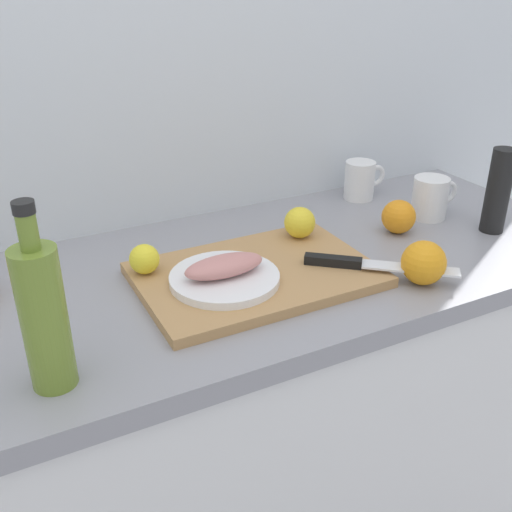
# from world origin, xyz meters

# --- Properties ---
(back_wall) EXTENTS (3.20, 0.05, 2.50)m
(back_wall) POSITION_xyz_m (0.00, 0.33, 1.25)
(back_wall) COLOR silver
(back_wall) RESTS_ON ground_plane
(kitchen_counter) EXTENTS (2.00, 0.60, 0.90)m
(kitchen_counter) POSITION_xyz_m (0.00, 0.00, 0.45)
(kitchen_counter) COLOR white
(kitchen_counter) RESTS_ON ground_plane
(cutting_board) EXTENTS (0.44, 0.30, 0.02)m
(cutting_board) POSITION_xyz_m (0.22, -0.05, 0.91)
(cutting_board) COLOR tan
(cutting_board) RESTS_ON kitchen_counter
(white_plate) EXTENTS (0.20, 0.20, 0.01)m
(white_plate) POSITION_xyz_m (0.15, -0.07, 0.93)
(white_plate) COLOR white
(white_plate) RESTS_ON cutting_board
(fish_fillet) EXTENTS (0.15, 0.06, 0.04)m
(fish_fillet) POSITION_xyz_m (0.15, -0.07, 0.95)
(fish_fillet) COLOR tan
(fish_fillet) RESTS_ON white_plate
(chef_knife) EXTENTS (0.24, 0.21, 0.02)m
(chef_knife) POSITION_xyz_m (0.40, -0.13, 0.93)
(chef_knife) COLOR silver
(chef_knife) RESTS_ON cutting_board
(lemon_0) EXTENTS (0.07, 0.07, 0.07)m
(lemon_0) POSITION_xyz_m (0.37, 0.04, 0.95)
(lemon_0) COLOR yellow
(lemon_0) RESTS_ON cutting_board
(lemon_1) EXTENTS (0.06, 0.06, 0.06)m
(lemon_1) POSITION_xyz_m (0.03, 0.04, 0.95)
(lemon_1) COLOR yellow
(lemon_1) RESTS_ON cutting_board
(olive_oil_bottle) EXTENTS (0.06, 0.06, 0.28)m
(olive_oil_bottle) POSITION_xyz_m (-0.18, -0.19, 1.01)
(olive_oil_bottle) COLOR olive
(olive_oil_bottle) RESTS_ON kitchen_counter
(coffee_mug_0) EXTENTS (0.12, 0.08, 0.10)m
(coffee_mug_0) POSITION_xyz_m (0.65, 0.21, 0.95)
(coffee_mug_0) COLOR white
(coffee_mug_0) RESTS_ON kitchen_counter
(coffee_mug_1) EXTENTS (0.12, 0.08, 0.10)m
(coffee_mug_1) POSITION_xyz_m (0.73, 0.04, 0.95)
(coffee_mug_1) COLOR white
(coffee_mug_1) RESTS_ON kitchen_counter
(orange_2) EXTENTS (0.08, 0.08, 0.08)m
(orange_2) POSITION_xyz_m (0.60, -0.00, 0.94)
(orange_2) COLOR orange
(orange_2) RESTS_ON kitchen_counter
(orange_3) EXTENTS (0.08, 0.08, 0.08)m
(orange_3) POSITION_xyz_m (0.49, -0.20, 0.94)
(orange_3) COLOR orange
(orange_3) RESTS_ON kitchen_counter
(pepper_mill) EXTENTS (0.05, 0.05, 0.19)m
(pepper_mill) POSITION_xyz_m (0.80, -0.09, 0.99)
(pepper_mill) COLOR black
(pepper_mill) RESTS_ON kitchen_counter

